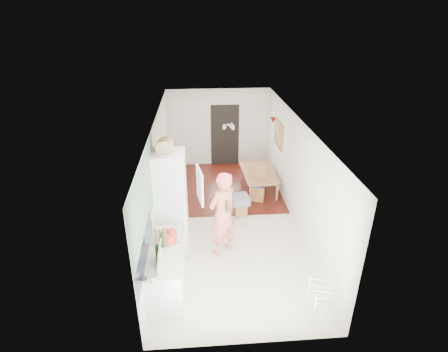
{
  "coord_description": "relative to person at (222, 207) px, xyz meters",
  "views": [
    {
      "loc": [
        -0.65,
        -7.22,
        4.7
      ],
      "look_at": [
        -0.08,
        0.2,
        1.12
      ],
      "focal_mm": 28.0,
      "sensor_mm": 36.0,
      "label": 1
    }
  ],
  "objects": [
    {
      "name": "stool",
      "position": [
        0.55,
        1.39,
        -0.9
      ],
      "size": [
        0.32,
        0.32,
        0.38
      ],
      "primitive_type": null,
      "rotation": [
        0.0,
        0.0,
        0.09
      ],
      "color": "#9C7B45",
      "rests_on": "floor"
    },
    {
      "name": "base_cabinet",
      "position": [
        -1.08,
        -1.37,
        -0.66
      ],
      "size": [
        0.6,
        0.9,
        0.86
      ],
      "primitive_type": "cube",
      "color": "white",
      "rests_on": "room_shell"
    },
    {
      "name": "held_bottle",
      "position": [
        0.07,
        -0.17,
        0.11
      ],
      "size": [
        0.05,
        0.05,
        0.25
      ],
      "primitive_type": "cylinder",
      "color": "#1A4421",
      "rests_on": "person"
    },
    {
      "name": "floor",
      "position": [
        0.22,
        1.18,
        -1.09
      ],
      "size": [
        3.2,
        7.0,
        0.01
      ],
      "primitive_type": "cube",
      "color": "beige",
      "rests_on": "ground"
    },
    {
      "name": "doorway_recess",
      "position": [
        0.42,
        4.66,
        -0.09
      ],
      "size": [
        0.9,
        0.04,
        2.0
      ],
      "primitive_type": "cube",
      "color": "black",
      "rests_on": "room_shell"
    },
    {
      "name": "cooker_top",
      "position": [
        -1.08,
        -0.62,
        -0.19
      ],
      "size": [
        0.6,
        0.6,
        0.04
      ],
      "primitive_type": "cube",
      "color": "#BCBCBE",
      "rests_on": "room_shell"
    },
    {
      "name": "red_casserole",
      "position": [
        -1.03,
        -0.82,
        -0.08
      ],
      "size": [
        0.34,
        0.34,
        0.19
      ],
      "primitive_type": "cylinder",
      "rotation": [
        0.0,
        0.0,
        0.08
      ],
      "color": "red",
      "rests_on": "cooker_top"
    },
    {
      "name": "range_cooker",
      "position": [
        -1.08,
        -0.62,
        -0.65
      ],
      "size": [
        0.6,
        0.6,
        0.88
      ],
      "primitive_type": "cube",
      "color": "white",
      "rests_on": "room_shell"
    },
    {
      "name": "dining_chair",
      "position": [
        1.11,
        2.2,
        -0.64
      ],
      "size": [
        0.48,
        0.48,
        0.91
      ],
      "primitive_type": null,
      "rotation": [
        0.0,
        0.0,
        -0.31
      ],
      "color": "#9C7B45",
      "rests_on": "floor"
    },
    {
      "name": "fridge_door",
      "position": [
        -0.44,
        0.1,
        0.46
      ],
      "size": [
        0.14,
        0.56,
        0.7
      ],
      "primitive_type": "cube",
      "rotation": [
        0.0,
        0.0,
        -1.4
      ],
      "color": "white",
      "rests_on": "room_shell"
    },
    {
      "name": "grey_drape",
      "position": [
        0.53,
        1.36,
        -0.62
      ],
      "size": [
        0.48,
        0.48,
        0.19
      ],
      "primitive_type": "cube",
      "rotation": [
        0.0,
        0.0,
        0.14
      ],
      "color": "slate",
      "rests_on": "stool"
    },
    {
      "name": "chopping_boards",
      "position": [
        -1.13,
        -1.49,
        0.04
      ],
      "size": [
        0.09,
        0.31,
        0.42
      ],
      "primitive_type": null,
      "rotation": [
        0.0,
        0.0,
        0.16
      ],
      "color": "#D3B578",
      "rests_on": "worktop"
    },
    {
      "name": "fridge_interior",
      "position": [
        -0.74,
        0.4,
        0.46
      ],
      "size": [
        0.02,
        0.52,
        0.66
      ],
      "primitive_type": "cube",
      "color": "white",
      "rests_on": "room_shell"
    },
    {
      "name": "pinboard_frame",
      "position": [
        1.79,
        3.08,
        0.46
      ],
      "size": [
        0.0,
        0.94,
        0.74
      ],
      "primitive_type": "cube",
      "color": "#9C7B45",
      "rests_on": "room_shell"
    },
    {
      "name": "bread_bin",
      "position": [
        -1.11,
        0.47,
        1.15
      ],
      "size": [
        0.4,
        0.39,
        0.18
      ],
      "primitive_type": null,
      "rotation": [
        0.0,
        0.0,
        -0.19
      ],
      "color": "#D3B578",
      "rests_on": "fridge_housing"
    },
    {
      "name": "bottle_b",
      "position": [
        -1.11,
        -0.99,
        -0.02
      ],
      "size": [
        0.09,
        0.09,
        0.3
      ],
      "primitive_type": "cylinder",
      "rotation": [
        0.0,
        0.0,
        -0.26
      ],
      "color": "#1A4421",
      "rests_on": "worktop"
    },
    {
      "name": "dining_table",
      "position": [
        1.25,
        2.74,
        -0.86
      ],
      "size": [
        0.8,
        1.37,
        0.47
      ],
      "primitive_type": "imported",
      "rotation": [
        0.0,
        0.0,
        1.61
      ],
      "color": "#9C7B45",
      "rests_on": "floor"
    },
    {
      "name": "person",
      "position": [
        0.0,
        0.0,
        0.0
      ],
      "size": [
        0.95,
        0.9,
        2.19
      ],
      "primitive_type": "imported",
      "rotation": [
        0.0,
        0.0,
        3.79
      ],
      "color": "#F06E5F",
      "rests_on": "floor"
    },
    {
      "name": "bottle_a",
      "position": [
        -1.17,
        -1.37,
        -0.03
      ],
      "size": [
        0.08,
        0.08,
        0.28
      ],
      "primitive_type": "cylinder",
      "rotation": [
        0.0,
        0.0,
        -0.29
      ],
      "color": "#1A4421",
      "rests_on": "worktop"
    },
    {
      "name": "pepper_mill_back",
      "position": [
        -1.16,
        -0.84,
        -0.06
      ],
      "size": [
        0.08,
        0.08,
        0.23
      ],
      "primitive_type": "cylinder",
      "rotation": [
        0.0,
        0.0,
        -0.21
      ],
      "color": "#D3B578",
      "rests_on": "worktop"
    },
    {
      "name": "pinboard",
      "position": [
        1.8,
        3.08,
        0.46
      ],
      "size": [
        0.03,
        0.9,
        0.7
      ],
      "primitive_type": "cube",
      "color": "tan",
      "rests_on": "room_shell"
    },
    {
      "name": "bottle_c",
      "position": [
        -1.16,
        -1.29,
        -0.06
      ],
      "size": [
        0.1,
        0.1,
        0.23
      ],
      "primitive_type": "cylinder",
      "rotation": [
        0.0,
        0.0,
        0.04
      ],
      "color": "silver",
      "rests_on": "worktop"
    },
    {
      "name": "steel_pan",
      "position": [
        -1.23,
        -1.8,
        -0.12
      ],
      "size": [
        0.2,
        0.2,
        0.1
      ],
      "primitive_type": "cylinder",
      "rotation": [
        0.0,
        0.0,
        -0.04
      ],
      "color": "#BCBCBE",
      "rests_on": "worktop"
    },
    {
      "name": "wood_floor_overlay",
      "position": [
        0.22,
        3.03,
        -1.09
      ],
      "size": [
        3.2,
        3.3,
        0.01
      ],
      "primitive_type": "cube",
      "color": "#571B0F",
      "rests_on": "room_shell"
    },
    {
      "name": "wall_sconce",
      "position": [
        1.76,
        3.73,
        0.66
      ],
      "size": [
        0.18,
        0.18,
        0.16
      ],
      "primitive_type": "cone",
      "color": "maroon",
      "rests_on": "room_shell"
    },
    {
      "name": "tile_splashback",
      "position": [
        -1.36,
        -1.37,
        0.06
      ],
      "size": [
        0.02,
        1.9,
        0.5
      ],
      "primitive_type": "cube",
      "color": "black",
      "rests_on": "room_shell"
    },
    {
      "name": "pepper_mill_front",
      "position": [
        -1.24,
        -0.84,
        -0.06
      ],
      "size": [
        0.07,
        0.07,
        0.24
      ],
      "primitive_type": "cylinder",
      "rotation": [
        0.0,
        0.0,
        0.11
      ],
      "color": "#D3B578",
      "rests_on": "worktop"
    },
    {
      "name": "room_shell",
      "position": [
        0.22,
        1.18,
        0.16
      ],
      "size": [
        3.2,
        7.0,
        2.5
      ],
      "primitive_type": null,
      "color": "white",
      "rests_on": "ground"
    },
    {
      "name": "worktop",
      "position": [
        -1.08,
        -1.37,
        -0.2
      ],
      "size": [
        0.62,
        0.92,
        0.06
      ],
      "primitive_type": "cube",
      "color": "#EDE5CE",
      "rests_on": "room_shell"
    },
    {
      "name": "sage_wall_panel",
      "position": [
        -1.37,
        -0.82,
        0.76
      ],
      "size": [
        0.02,
        3.0,
        1.3
      ],
      "primitive_type": "cube",
      "color": "slate",
      "rests_on": "room_shell"
    },
    {
      "name": "fridge_housing",
      "position": [
        -1.05,
        0.4,
        -0.02
      ],
      "size": [
        0.66,
        0.66,
        2.15
      ],
      "primitive_type": "cube",
      "color": "white",
      "rests_on": "room_shell"
    },
    {
      "name": "drying_rack",
      "position": [
        1.48,
        -1.95,
        -0.72
      ],
      "size": [
        0.47,
        0.45,
        0.75
      ],
      "primitive_type": null,
      "rotation": [
        0.0,
        0.0,
        -0.31
      ],
      "color": "white",
      "rests_on": "floor"
    }
  ]
}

